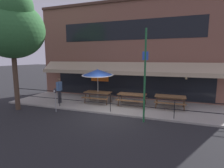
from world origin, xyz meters
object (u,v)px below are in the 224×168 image
picnic_table_left (98,94)px  parking_meter_near (55,93)px  picnic_table_centre (132,96)px  patio_umbrella_left (98,73)px  pedestrian_walking (59,89)px  street_sign_pole (145,76)px  picnic_table_right (170,98)px  street_tree_curbside (12,26)px

picnic_table_left → parking_meter_near: (-1.62, -2.41, 0.44)m
picnic_table_centre → patio_umbrella_left: patio_umbrella_left is taller
pedestrian_walking → street_sign_pole: (5.95, -1.40, 1.26)m
picnic_table_centre → street_sign_pole: street_sign_pole is taller
picnic_table_right → street_sign_pole: 3.30m
picnic_table_left → street_tree_curbside: 6.53m
parking_meter_near → pedestrian_walking: bearing=118.7°
street_tree_curbside → picnic_table_centre: bearing=25.1°
picnic_table_centre → parking_meter_near: bearing=-147.2°
picnic_table_left → street_sign_pole: size_ratio=0.40×
picnic_table_right → picnic_table_centre: bearing=-175.9°
parking_meter_near → picnic_table_right: bearing=23.4°
patio_umbrella_left → street_tree_curbside: (-4.05, -2.86, 2.78)m
picnic_table_centre → patio_umbrella_left: 2.77m
picnic_table_left → street_sign_pole: 4.51m
picnic_table_centre → street_sign_pole: (1.18, -2.46, 1.61)m
patio_umbrella_left → street_tree_curbside: 5.68m
parking_meter_near → street_tree_curbside: street_tree_curbside is taller
street_tree_curbside → pedestrian_walking: bearing=49.9°
pedestrian_walking → street_tree_curbside: street_tree_curbside is taller
picnic_table_right → street_tree_curbside: (-8.73, -3.16, 4.26)m
picnic_table_left → picnic_table_centre: (2.34, 0.14, 0.00)m
pedestrian_walking → street_tree_curbside: size_ratio=0.25×
picnic_table_left → parking_meter_near: size_ratio=1.27×
patio_umbrella_left → picnic_table_left: bearing=-90.0°
street_sign_pole → pedestrian_walking: bearing=166.8°
patio_umbrella_left → street_sign_pole: bearing=-33.6°
parking_meter_near → picnic_table_centre: bearing=32.8°
picnic_table_left → picnic_table_right: bearing=3.8°
pedestrian_walking → street_sign_pole: bearing=-13.2°
picnic_table_left → street_sign_pole: (3.52, -2.32, 1.61)m
picnic_table_left → parking_meter_near: 2.94m
street_tree_curbside → street_sign_pole: bearing=3.9°
patio_umbrella_left → street_sign_pole: (3.52, -2.34, 0.14)m
patio_umbrella_left → parking_meter_near: (-1.62, -2.43, -1.03)m
pedestrian_walking → street_tree_curbside: 4.64m
parking_meter_near → street_sign_pole: 5.27m
parking_meter_near → street_sign_pole: (5.14, 0.09, 1.17)m
picnic_table_left → picnic_table_right: same height
street_sign_pole → picnic_table_right: bearing=66.1°
patio_umbrella_left → street_sign_pole: size_ratio=0.53×
parking_meter_near → street_tree_curbside: size_ratio=0.20×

